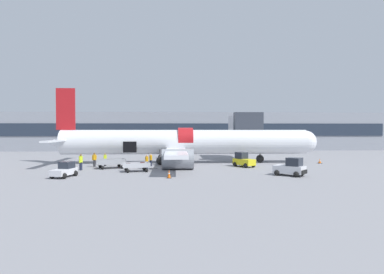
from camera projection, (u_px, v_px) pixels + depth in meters
ground_plane at (180, 168)px, 39.95m from camera, size 500.00×500.00×0.00m
terminal_strip at (177, 131)px, 74.23m from camera, size 88.42×8.80×7.97m
jet_bridge_stub at (244, 126)px, 51.21m from camera, size 3.99×8.97×6.89m
airplane at (182, 143)px, 45.60m from camera, size 35.98×28.19×9.88m
baggage_tug_lead at (65, 171)px, 32.38m from camera, size 2.19×3.18×1.44m
baggage_tug_mid at (243, 161)px, 41.13m from camera, size 2.56×3.07×1.75m
baggage_tug_rear at (291, 168)px, 33.27m from camera, size 3.19×3.02×1.79m
baggage_cart_loading at (112, 164)px, 39.52m from camera, size 4.10×2.78×1.07m
baggage_cart_queued at (137, 167)px, 36.55m from camera, size 3.79×2.37×0.97m
ground_crew_loader_a at (147, 161)px, 38.86m from camera, size 0.40×0.57×1.64m
ground_crew_loader_b at (151, 159)px, 41.88m from camera, size 0.38×0.54×1.54m
ground_crew_driver at (105, 159)px, 41.89m from camera, size 0.48×0.53×1.57m
ground_crew_supervisor at (94, 159)px, 41.09m from camera, size 0.60×0.47×1.71m
ground_crew_helper at (81, 162)px, 37.72m from camera, size 0.49×0.63×1.80m
safety_cone_nose at (320, 161)px, 45.27m from camera, size 0.55×0.55×0.60m
safety_cone_engine_left at (169, 174)px, 31.71m from camera, size 0.44×0.44×0.79m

